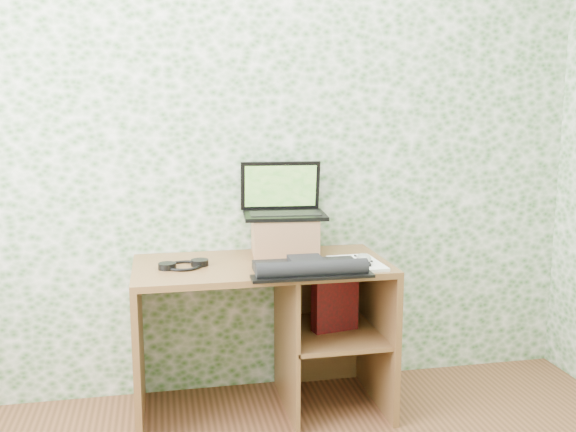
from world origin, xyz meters
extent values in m
plane|color=white|center=(0.00, 1.75, 1.30)|extent=(3.50, 0.00, 3.50)
cube|color=brown|center=(0.00, 1.44, 0.73)|extent=(1.20, 0.60, 0.03)
cube|color=brown|center=(-0.58, 1.44, 0.36)|extent=(0.03, 0.60, 0.72)
cube|color=brown|center=(0.58, 1.44, 0.36)|extent=(0.03, 0.60, 0.72)
cube|color=brown|center=(0.12, 1.44, 0.36)|extent=(0.02, 0.56, 0.72)
cube|color=brown|center=(0.35, 1.44, 0.38)|extent=(0.46, 0.56, 0.02)
cube|color=brown|center=(0.36, 1.73, 0.36)|extent=(0.48, 0.02, 0.72)
cube|color=brown|center=(0.14, 1.58, 0.85)|extent=(0.34, 0.29, 0.19)
cube|color=black|center=(0.14, 1.58, 0.95)|extent=(0.42, 0.31, 0.02)
cube|color=black|center=(0.14, 1.57, 0.96)|extent=(0.36, 0.18, 0.00)
cube|color=black|center=(0.14, 1.70, 1.08)|extent=(0.41, 0.10, 0.25)
cube|color=#22651D|center=(0.14, 1.69, 1.08)|extent=(0.36, 0.08, 0.21)
cube|color=black|center=(0.18, 1.27, 0.77)|extent=(0.48, 0.18, 0.04)
cube|color=black|center=(0.18, 1.27, 0.78)|extent=(0.15, 0.15, 0.06)
cylinder|color=black|center=(0.18, 1.15, 0.79)|extent=(0.50, 0.08, 0.08)
cube|color=black|center=(0.18, 1.14, 0.76)|extent=(0.54, 0.12, 0.01)
torus|color=black|center=(-0.37, 1.43, 0.76)|extent=(0.20, 0.20, 0.01)
cylinder|color=black|center=(-0.44, 1.41, 0.76)|extent=(0.08, 0.08, 0.03)
cylinder|color=black|center=(-0.29, 1.45, 0.76)|extent=(0.08, 0.08, 0.03)
cube|color=white|center=(0.43, 1.31, 0.76)|extent=(0.22, 0.31, 0.01)
ellipsoid|color=#BBBBBD|center=(0.45, 1.27, 0.78)|extent=(0.08, 0.11, 0.04)
cylinder|color=black|center=(0.48, 1.36, 0.77)|extent=(0.05, 0.13, 0.01)
cube|color=maroon|center=(0.36, 1.44, 0.52)|extent=(0.23, 0.11, 0.27)
camera|label=1|loc=(-0.46, -1.48, 1.50)|focal=40.00mm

